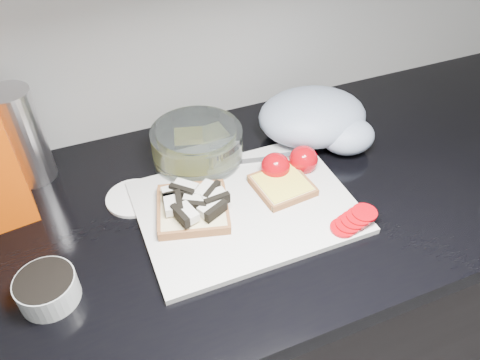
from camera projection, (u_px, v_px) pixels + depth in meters
name	position (u px, v px, depth m)	size (l,w,h in m)	color
base_cabinet	(196.00, 342.00, 1.20)	(3.50, 0.60, 0.86)	black
countertop	(182.00, 222.00, 0.90)	(3.50, 0.64, 0.04)	black
cutting_board	(246.00, 207.00, 0.89)	(0.40, 0.30, 0.01)	silver
bread_left	(193.00, 206.00, 0.87)	(0.16, 0.16, 0.04)	beige
bread_right	(282.00, 185.00, 0.92)	(0.12, 0.12, 0.02)	beige
tomato_slices	(354.00, 220.00, 0.85)	(0.10, 0.06, 0.02)	#AB030C
knife	(271.00, 158.00, 0.99)	(0.20, 0.06, 0.01)	silver
seed_tub	(47.00, 288.00, 0.73)	(0.09, 0.09, 0.05)	#A6ABAB
tub_lid	(133.00, 198.00, 0.92)	(0.11, 0.11, 0.01)	white
glass_bowl	(197.00, 146.00, 0.98)	(0.19, 0.19, 0.08)	silver
steel_canister	(22.00, 137.00, 0.90)	(0.08, 0.08, 0.20)	#BBBABF
grocery_bag	(317.00, 119.00, 1.03)	(0.27, 0.25, 0.11)	#9EAFC3
whole_tomatoes	(289.00, 163.00, 0.95)	(0.12, 0.06, 0.06)	#AB030C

